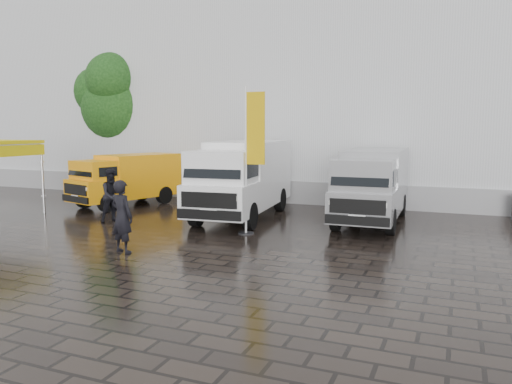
% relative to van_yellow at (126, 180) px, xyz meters
% --- Properties ---
extents(ground, '(120.00, 120.00, 0.00)m').
position_rel_van_yellow_xyz_m(ground, '(7.12, -4.63, -1.09)').
color(ground, black).
rests_on(ground, ground).
extents(exhibition_hall, '(44.00, 16.00, 12.00)m').
position_rel_van_yellow_xyz_m(exhibition_hall, '(9.12, 11.37, 4.91)').
color(exhibition_hall, silver).
rests_on(exhibition_hall, ground).
extents(hall_plinth, '(44.00, 0.15, 1.00)m').
position_rel_van_yellow_xyz_m(hall_plinth, '(9.12, 3.32, -0.59)').
color(hall_plinth, gray).
rests_on(hall_plinth, ground).
extents(van_yellow, '(3.13, 5.06, 2.19)m').
position_rel_van_yellow_xyz_m(van_yellow, '(0.00, 0.00, 0.00)').
color(van_yellow, orange).
rests_on(van_yellow, ground).
extents(van_white, '(2.76, 6.68, 2.82)m').
position_rel_van_yellow_xyz_m(van_white, '(5.79, -0.73, 0.32)').
color(van_white, white).
rests_on(van_white, ground).
extents(van_silver, '(2.08, 5.93, 2.56)m').
position_rel_van_yellow_xyz_m(van_silver, '(10.42, 0.07, 0.18)').
color(van_silver, '#A9ABAE').
rests_on(van_silver, ground).
extents(flagpole, '(0.88, 0.50, 4.60)m').
position_rel_van_yellow_xyz_m(flagpole, '(7.25, -3.36, 1.45)').
color(flagpole, black).
rests_on(flagpole, ground).
extents(tree, '(4.12, 4.17, 7.39)m').
position_rel_van_yellow_xyz_m(tree, '(-3.70, 4.72, 3.65)').
color(tree, black).
rests_on(tree, ground).
extents(person_front, '(0.80, 0.61, 1.96)m').
position_rel_van_yellow_xyz_m(person_front, '(4.97, -6.82, -0.11)').
color(person_front, black).
rests_on(person_front, ground).
extents(person_tent, '(1.06, 1.15, 1.90)m').
position_rel_van_yellow_xyz_m(person_tent, '(1.89, -3.28, -0.14)').
color(person_tent, black).
rests_on(person_tent, ground).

